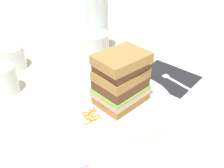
% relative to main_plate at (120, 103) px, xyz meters
% --- Properties ---
extents(ground_plane, '(3.00, 3.00, 0.00)m').
position_rel_main_plate_xyz_m(ground_plane, '(-0.02, 0.02, -0.01)').
color(ground_plane, beige).
extents(main_plate, '(0.27, 0.27, 0.01)m').
position_rel_main_plate_xyz_m(main_plate, '(0.00, 0.00, 0.00)').
color(main_plate, white).
rests_on(main_plate, ground_plane).
extents(sandwich, '(0.12, 0.10, 0.14)m').
position_rel_main_plate_xyz_m(sandwich, '(-0.00, -0.00, 0.07)').
color(sandwich, '#A87A42').
rests_on(sandwich, main_plate).
extents(carrot_shred_0, '(0.02, 0.02, 0.00)m').
position_rel_main_plate_xyz_m(carrot_shred_0, '(-0.10, -0.00, 0.01)').
color(carrot_shred_0, orange).
rests_on(carrot_shred_0, main_plate).
extents(carrot_shred_1, '(0.01, 0.03, 0.00)m').
position_rel_main_plate_xyz_m(carrot_shred_1, '(-0.10, 0.02, 0.01)').
color(carrot_shred_1, orange).
rests_on(carrot_shred_1, main_plate).
extents(carrot_shred_2, '(0.01, 0.02, 0.00)m').
position_rel_main_plate_xyz_m(carrot_shred_2, '(-0.10, 0.01, 0.01)').
color(carrot_shred_2, orange).
rests_on(carrot_shred_2, main_plate).
extents(carrot_shred_3, '(0.02, 0.01, 0.00)m').
position_rel_main_plate_xyz_m(carrot_shred_3, '(-0.08, 0.00, 0.01)').
color(carrot_shred_3, orange).
rests_on(carrot_shred_3, main_plate).
extents(carrot_shred_4, '(0.02, 0.02, 0.00)m').
position_rel_main_plate_xyz_m(carrot_shred_4, '(-0.09, 0.02, 0.01)').
color(carrot_shred_4, orange).
rests_on(carrot_shred_4, main_plate).
extents(carrot_shred_5, '(0.02, 0.02, 0.00)m').
position_rel_main_plate_xyz_m(carrot_shred_5, '(-0.07, 0.02, 0.01)').
color(carrot_shred_5, orange).
rests_on(carrot_shred_5, main_plate).
extents(carrot_shred_6, '(0.03, 0.01, 0.00)m').
position_rel_main_plate_xyz_m(carrot_shred_6, '(-0.09, -0.00, 0.01)').
color(carrot_shred_6, orange).
rests_on(carrot_shred_6, main_plate).
extents(carrot_shred_7, '(0.02, 0.01, 0.00)m').
position_rel_main_plate_xyz_m(carrot_shred_7, '(-0.11, -0.00, 0.01)').
color(carrot_shred_7, orange).
rests_on(carrot_shred_7, main_plate).
extents(carrot_shred_8, '(0.03, 0.01, 0.00)m').
position_rel_main_plate_xyz_m(carrot_shred_8, '(-0.08, 0.02, 0.01)').
color(carrot_shred_8, orange).
rests_on(carrot_shred_8, main_plate).
extents(carrot_shred_9, '(0.02, 0.03, 0.00)m').
position_rel_main_plate_xyz_m(carrot_shred_9, '(-0.09, 0.02, 0.01)').
color(carrot_shred_9, orange).
rests_on(carrot_shred_9, main_plate).
extents(carrot_shred_10, '(0.02, 0.03, 0.00)m').
position_rel_main_plate_xyz_m(carrot_shred_10, '(0.08, 0.01, 0.01)').
color(carrot_shred_10, orange).
rests_on(carrot_shred_10, main_plate).
extents(carrot_shred_11, '(0.01, 0.02, 0.00)m').
position_rel_main_plate_xyz_m(carrot_shred_11, '(0.10, 0.02, 0.01)').
color(carrot_shred_11, orange).
rests_on(carrot_shred_11, main_plate).
extents(carrot_shred_12, '(0.01, 0.03, 0.00)m').
position_rel_main_plate_xyz_m(carrot_shred_12, '(0.08, 0.01, 0.01)').
color(carrot_shred_12, orange).
rests_on(carrot_shred_12, main_plate).
extents(carrot_shred_13, '(0.02, 0.02, 0.00)m').
position_rel_main_plate_xyz_m(carrot_shred_13, '(0.08, -0.01, 0.01)').
color(carrot_shred_13, orange).
rests_on(carrot_shred_13, main_plate).
extents(carrot_shred_14, '(0.02, 0.02, 0.00)m').
position_rel_main_plate_xyz_m(carrot_shred_14, '(0.10, -0.01, 0.01)').
color(carrot_shred_14, orange).
rests_on(carrot_shred_14, main_plate).
extents(napkin_dark, '(0.15, 0.17, 0.00)m').
position_rel_main_plate_xyz_m(napkin_dark, '(0.20, -0.01, -0.00)').
color(napkin_dark, black).
rests_on(napkin_dark, ground_plane).
extents(fork, '(0.03, 0.17, 0.00)m').
position_rel_main_plate_xyz_m(fork, '(0.19, -0.03, -0.00)').
color(fork, silver).
rests_on(fork, napkin_dark).
extents(knife, '(0.02, 0.20, 0.00)m').
position_rel_main_plate_xyz_m(knife, '(-0.17, -0.01, -0.00)').
color(knife, silver).
rests_on(knife, ground_plane).
extents(juice_glass, '(0.08, 0.08, 0.10)m').
position_rel_main_plate_xyz_m(juice_glass, '(0.11, 0.21, 0.04)').
color(juice_glass, white).
rests_on(juice_glass, ground_plane).
extents(water_bottle, '(0.07, 0.07, 0.28)m').
position_rel_main_plate_xyz_m(water_bottle, '(0.16, 0.26, 0.12)').
color(water_bottle, silver).
rests_on(water_bottle, ground_plane).
extents(empty_tumbler_0, '(0.08, 0.08, 0.07)m').
position_rel_main_plate_xyz_m(empty_tumbler_0, '(-0.10, 0.37, 0.03)').
color(empty_tumbler_0, silver).
rests_on(empty_tumbler_0, ground_plane).
extents(empty_tumbler_1, '(0.06, 0.06, 0.08)m').
position_rel_main_plate_xyz_m(empty_tumbler_1, '(-0.18, 0.26, 0.03)').
color(empty_tumbler_1, silver).
rests_on(empty_tumbler_1, ground_plane).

